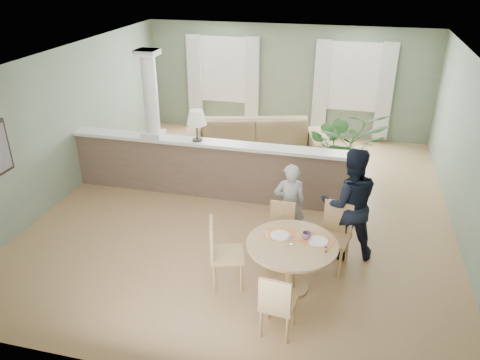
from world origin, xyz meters
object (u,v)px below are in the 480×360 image
(chair_side, at_px, (221,251))
(man_person, at_px, (349,204))
(chair_far_boy, at_px, (281,228))
(chair_far_man, at_px, (335,232))
(child_person, at_px, (289,204))
(sofa, at_px, (255,144))
(dining_table, at_px, (292,252))
(houseplant, at_px, (345,148))
(chair_near, at_px, (277,303))

(chair_side, height_order, man_person, man_person)
(chair_far_boy, relative_size, chair_far_man, 0.88)
(child_person, bearing_deg, sofa, -81.12)
(man_person, bearing_deg, child_person, -20.81)
(man_person, bearing_deg, dining_table, 43.15)
(dining_table, distance_m, man_person, 1.26)
(dining_table, relative_size, chair_far_man, 1.23)
(chair_far_boy, bearing_deg, man_person, 14.96)
(chair_side, bearing_deg, houseplant, -39.80)
(dining_table, relative_size, child_person, 0.90)
(chair_far_boy, distance_m, chair_far_man, 0.80)
(sofa, height_order, chair_side, chair_side)
(chair_side, bearing_deg, sofa, -11.08)
(chair_far_man, relative_size, chair_side, 0.99)
(sofa, relative_size, houseplant, 1.88)
(dining_table, xyz_separation_m, child_person, (-0.21, 1.14, 0.09))
(houseplant, bearing_deg, dining_table, -98.97)
(houseplant, bearing_deg, chair_far_boy, -107.01)
(chair_near, bearing_deg, dining_table, -86.88)
(chair_far_man, bearing_deg, chair_side, -137.45)
(chair_near, bearing_deg, sofa, -69.18)
(houseplant, distance_m, chair_side, 3.82)
(sofa, distance_m, child_person, 3.18)
(chair_far_boy, relative_size, man_person, 0.50)
(sofa, height_order, dining_table, sofa)
(chair_near, xyz_separation_m, man_person, (0.73, 1.94, 0.38))
(child_person, bearing_deg, chair_far_man, 136.39)
(chair_side, distance_m, man_person, 2.03)
(chair_far_boy, xyz_separation_m, man_person, (0.95, 0.27, 0.40))
(sofa, height_order, man_person, man_person)
(houseplant, height_order, chair_far_man, houseplant)
(sofa, xyz_separation_m, chair_near, (1.34, -5.01, 0.04))
(dining_table, height_order, chair_far_boy, chair_far_boy)
(houseplant, bearing_deg, chair_side, -112.83)
(sofa, relative_size, dining_table, 2.54)
(sofa, relative_size, chair_side, 3.10)
(chair_far_boy, xyz_separation_m, chair_far_man, (0.79, -0.04, 0.07))
(chair_near, relative_size, chair_side, 0.89)
(houseplant, height_order, chair_side, houseplant)
(sofa, height_order, houseplant, houseplant)
(sofa, xyz_separation_m, houseplant, (1.92, -0.71, 0.37))
(chair_far_boy, xyz_separation_m, chair_side, (-0.68, -0.89, 0.07))
(sofa, height_order, chair_far_man, chair_far_man)
(chair_side, bearing_deg, chair_far_man, -77.09)
(chair_far_boy, distance_m, child_person, 0.44)
(dining_table, height_order, chair_side, chair_side)
(chair_near, bearing_deg, chair_far_boy, -76.45)
(houseplant, distance_m, chair_near, 4.35)
(dining_table, xyz_separation_m, chair_far_man, (0.52, 0.71, -0.04))
(houseplant, relative_size, dining_table, 1.35)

